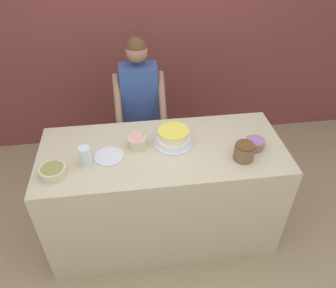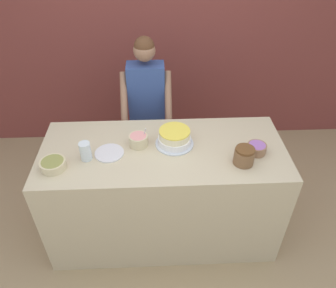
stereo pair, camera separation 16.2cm
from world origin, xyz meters
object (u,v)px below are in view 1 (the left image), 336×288
Objects in this scene: frosting_bowl_pink at (137,141)px; frosting_bowl_olive at (53,171)px; cake at (173,137)px; ceramic_plate at (109,156)px; stoneware_jar at (244,152)px; frosting_bowl_purple at (255,143)px; drinking_glass at (85,156)px; person_baker at (140,102)px.

frosting_bowl_olive is (-0.59, -0.24, -0.01)m from frosting_bowl_pink.
cake is 0.50m from ceramic_plate.
frosting_bowl_purple is at bearing 42.34° from stoneware_jar.
frosting_bowl_pink is 0.24m from ceramic_plate.
cake is 2.01× the size of stoneware_jar.
frosting_bowl_purple is 1.25m from drinking_glass.
person_baker is at bearing 108.63° from cake.
cake is at bearing -0.80° from frosting_bowl_pink.
frosting_bowl_purple reaches higher than frosting_bowl_olive.
drinking_glass is (-0.43, -0.79, 0.06)m from person_baker.
ceramic_plate is at bearing -110.29° from person_baker.
drinking_glass is at bearing -167.44° from cake.
ceramic_plate is at bearing 171.44° from stoneware_jar.
frosting_bowl_pink is (-0.87, 0.13, 0.01)m from frosting_bowl_purple.
stoneware_jar is at bearing -4.83° from drinking_glass.
ceramic_plate is (0.38, 0.14, -0.03)m from frosting_bowl_olive.
ceramic_plate is at bearing 17.71° from drinking_glass.
drinking_glass is 0.98× the size of stoneware_jar.
person_baker reaches higher than frosting_bowl_olive.
frosting_bowl_pink is at bearing 21.78° from frosting_bowl_olive.
drinking_glass reaches higher than ceramic_plate.
frosting_bowl_purple is 0.79× the size of frosting_bowl_olive.
cake is 2.07× the size of frosting_bowl_purple.
stoneware_jar is (0.75, -0.24, 0.02)m from frosting_bowl_pink.
person_baker reaches higher than cake.
cake reaches higher than frosting_bowl_purple.
person_baker is at bearing 136.72° from frosting_bowl_purple.
frosting_bowl_olive is 1.23× the size of stoneware_jar.
frosting_bowl_olive is at bearing -164.96° from cake.
ceramic_plate is 1.48× the size of stoneware_jar.
frosting_bowl_olive is 0.40m from ceramic_plate.
frosting_bowl_purple is 1.09m from ceramic_plate.
cake is (0.22, -0.64, 0.05)m from person_baker.
person_baker is 8.64× the size of frosting_bowl_olive.
frosting_bowl_purple is 0.94× the size of frosting_bowl_pink.
frosting_bowl_pink reaches higher than stoneware_jar.
frosting_bowl_pink reaches higher than drinking_glass.
person_baker is 10.67× the size of stoneware_jar.
frosting_bowl_purple is (0.82, -0.77, 0.03)m from person_baker.
frosting_bowl_pink is 1.04× the size of stoneware_jar.
person_baker is 10.93× the size of drinking_glass.
person_baker reaches higher than frosting_bowl_pink.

